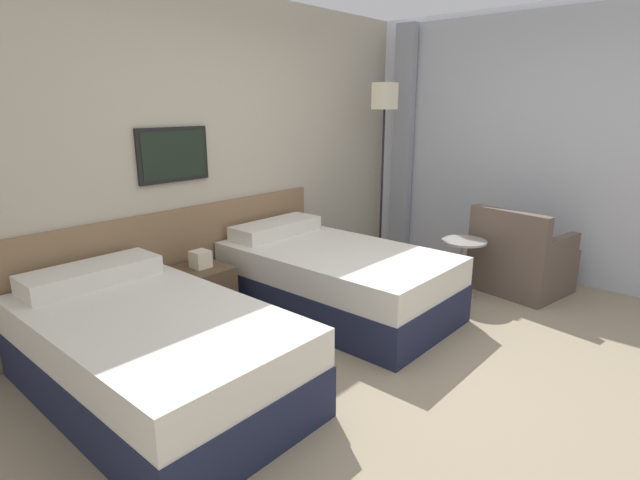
{
  "coord_description": "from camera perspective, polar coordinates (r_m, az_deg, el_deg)",
  "views": [
    {
      "loc": [
        -2.78,
        -1.5,
        1.76
      ],
      "look_at": [
        0.1,
        1.04,
        0.71
      ],
      "focal_mm": 28.0,
      "sensor_mm": 36.0,
      "label": 1
    }
  ],
  "objects": [
    {
      "name": "armchair",
      "position": [
        5.18,
        21.9,
        -2.45
      ],
      "size": [
        0.83,
        0.88,
        0.83
      ],
      "rotation": [
        0.0,
        0.0,
        1.39
      ],
      "color": "brown",
      "rests_on": "ground_plane"
    },
    {
      "name": "wall_headboard",
      "position": [
        4.58,
        -11.68,
        9.17
      ],
      "size": [
        10.0,
        0.1,
        2.7
      ],
      "color": "#B7AD99",
      "rests_on": "ground_plane"
    },
    {
      "name": "wall_window",
      "position": [
        5.51,
        26.76,
        9.35
      ],
      "size": [
        0.21,
        4.61,
        2.7
      ],
      "color": "white",
      "rests_on": "ground_plane"
    },
    {
      "name": "side_table",
      "position": [
        4.81,
        16.01,
        -1.96
      ],
      "size": [
        0.41,
        0.41,
        0.55
      ],
      "color": "gray",
      "rests_on": "ground_plane"
    },
    {
      "name": "floor_lamp",
      "position": [
        5.52,
        7.34,
        13.77
      ],
      "size": [
        0.24,
        0.24,
        1.97
      ],
      "color": "black",
      "rests_on": "ground_plane"
    },
    {
      "name": "bed_near_door",
      "position": [
        3.3,
        -18.62,
        -11.97
      ],
      "size": [
        1.12,
        1.96,
        0.69
      ],
      "color": "#1E233D",
      "rests_on": "ground_plane"
    },
    {
      "name": "bed_near_window",
      "position": [
        4.35,
        1.73,
        -4.44
      ],
      "size": [
        1.12,
        1.96,
        0.69
      ],
      "color": "#1E233D",
      "rests_on": "ground_plane"
    },
    {
      "name": "ground_plane",
      "position": [
        3.61,
        11.76,
        -14.14
      ],
      "size": [
        16.0,
        16.0,
        0.0
      ],
      "primitive_type": "plane",
      "color": "gray"
    },
    {
      "name": "nightstand",
      "position": [
        4.3,
        -13.26,
        -5.82
      ],
      "size": [
        0.41,
        0.44,
        0.6
      ],
      "color": "brown",
      "rests_on": "ground_plane"
    }
  ]
}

